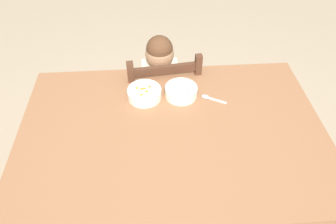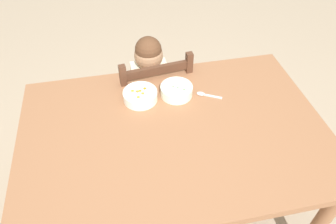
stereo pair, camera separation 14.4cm
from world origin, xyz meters
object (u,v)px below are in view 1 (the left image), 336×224
Objects in this scene: child_figure at (160,84)px; spoon at (209,98)px; dining_table at (172,143)px; bowl_of_carrots at (144,93)px; dining_chair at (162,105)px; bowl_of_peas at (181,91)px.

child_figure reaches higher than spoon.
dining_table is 8.23× the size of bowl_of_carrots.
spoon is (0.24, -0.33, 0.16)m from child_figure.
bowl_of_peas is at bearing -73.21° from dining_chair.
child_figure is 0.36m from bowl_of_carrots.
dining_chair is at bearing 106.79° from bowl_of_peas.
spoon is at bearing -53.64° from child_figure.
spoon is at bearing -13.34° from bowl_of_peas.
dining_table is 8.62× the size of bowl_of_peas.
dining_chair reaches higher than spoon.
dining_chair reaches higher than dining_table.
bowl_of_carrots reaches higher than dining_table.
child_figure is 0.44m from spoon.
bowl_of_peas is 0.95× the size of bowl_of_carrots.
dining_table is at bearing -105.09° from bowl_of_peas.
child_figure is at bearing 108.14° from bowl_of_peas.
child_figure is at bearing -133.13° from dining_chair.
spoon is at bearing -54.80° from dining_chair.
dining_chair is 0.48m from bowl_of_carrots.
spoon reaches higher than dining_table.
child_figure is (-0.03, 0.54, -0.06)m from dining_table.
dining_chair is 5.33× the size of bowl_of_peas.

